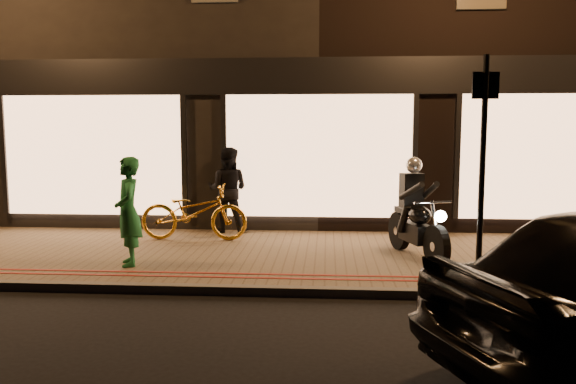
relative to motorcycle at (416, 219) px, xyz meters
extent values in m
plane|color=black|center=(-1.58, -1.85, -0.73)|extent=(90.00, 90.00, 0.00)
cube|color=brown|center=(-1.58, 0.15, -0.67)|extent=(50.00, 4.00, 0.12)
cube|color=#59544C|center=(-1.58, -1.80, -0.67)|extent=(50.00, 0.14, 0.12)
cube|color=maroon|center=(-1.58, -1.40, -0.61)|extent=(50.00, 0.06, 0.01)
cube|color=maroon|center=(-1.58, -1.20, -0.61)|extent=(50.00, 0.06, 0.01)
cube|color=black|center=(-7.58, 7.15, 3.52)|extent=(12.00, 10.00, 8.50)
cube|color=black|center=(4.42, 7.15, 3.52)|extent=(12.00, 10.00, 8.50)
cube|color=black|center=(-1.58, 2.10, 2.42)|extent=(48.00, 0.12, 0.70)
cube|color=#FFB87F|center=(-6.08, 2.09, 0.88)|extent=(3.60, 0.06, 2.38)
cube|color=#FFB87F|center=(-1.58, 2.09, 0.88)|extent=(3.60, 0.06, 2.38)
cube|color=#FFB87F|center=(2.92, 2.09, 0.88)|extent=(3.60, 0.06, 2.38)
cylinder|color=black|center=(0.20, -0.66, -0.29)|extent=(0.31, 0.65, 0.64)
cylinder|color=black|center=(-0.18, 0.58, -0.29)|extent=(0.31, 0.65, 0.64)
cylinder|color=silver|center=(0.20, -0.66, -0.29)|extent=(0.18, 0.18, 0.14)
cylinder|color=silver|center=(-0.18, 0.58, -0.29)|extent=(0.18, 0.18, 0.14)
cube|color=black|center=(0.00, 0.01, -0.21)|extent=(0.46, 0.75, 0.30)
ellipsoid|color=black|center=(0.03, -0.11, 0.09)|extent=(0.46, 0.58, 0.29)
cube|color=black|center=(-0.09, 0.30, 0.09)|extent=(0.37, 0.59, 0.09)
cylinder|color=silver|center=(0.16, -0.52, 0.34)|extent=(0.58, 0.21, 0.03)
cylinder|color=silver|center=(0.19, -0.61, 0.01)|extent=(0.15, 0.33, 0.71)
sphere|color=white|center=(0.23, -0.74, 0.17)|extent=(0.21, 0.21, 0.17)
cylinder|color=silver|center=(-0.02, 0.47, -0.33)|extent=(0.23, 0.55, 0.07)
cube|color=black|center=(-0.05, 0.17, 0.44)|extent=(0.39, 0.31, 0.55)
sphere|color=silver|center=(-0.04, 0.11, 0.85)|extent=(0.33, 0.33, 0.26)
cylinder|color=black|center=(-0.11, -0.18, 0.47)|extent=(0.34, 0.58, 0.34)
cylinder|color=black|center=(0.19, -0.09, 0.47)|extent=(0.19, 0.61, 0.34)
cylinder|color=black|center=(-0.18, 0.09, -0.01)|extent=(0.25, 0.29, 0.46)
cylinder|color=black|center=(0.09, 0.18, -0.01)|extent=(0.12, 0.27, 0.46)
cylinder|color=black|center=(0.66, -1.24, 0.89)|extent=(0.09, 0.09, 3.00)
cube|color=black|center=(0.66, -1.24, 1.99)|extent=(0.35, 0.06, 0.35)
imported|color=gold|center=(-3.83, 1.12, -0.10)|extent=(1.96, 0.70, 1.02)
imported|color=#1B6832|center=(-4.35, -0.80, 0.20)|extent=(0.59, 0.70, 1.62)
imported|color=black|center=(-3.35, 1.95, 0.22)|extent=(0.86, 0.70, 1.67)
camera|label=1|loc=(-1.40, -8.85, 1.45)|focal=35.00mm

